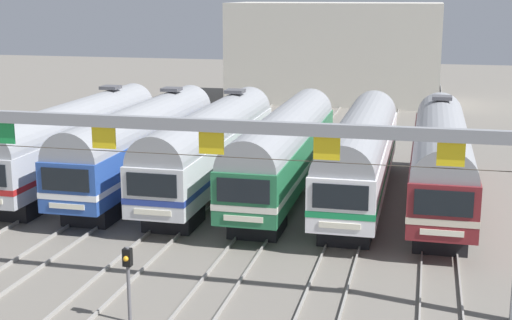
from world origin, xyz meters
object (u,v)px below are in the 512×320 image
Objects in this scene: commuter_train_green at (284,148)px; commuter_train_maroon at (441,155)px; commuter_train_stainless at (75,138)px; yard_signal_mast at (128,270)px; commuter_train_silver at (212,144)px; commuter_train_white at (361,151)px; catenary_gantry at (157,148)px; commuter_train_blue at (142,141)px.

commuter_train_green is 8.11m from commuter_train_maroon.
commuter_train_stainless is 6.83× the size of yard_signal_mast.
commuter_train_white is (8.11, -0.00, -0.00)m from commuter_train_silver.
commuter_train_white is at bearing -0.03° from commuter_train_silver.
catenary_gantry is (2.03, -13.50, 2.66)m from commuter_train_silver.
commuter_train_silver is 4.06m from commuter_train_green.
commuter_train_white is 1.00× the size of commuter_train_maroon.
commuter_train_silver is 1.00× the size of commuter_train_white.
catenary_gantry is (10.14, -13.50, 2.66)m from commuter_train_stainless.
commuter_train_green and commuter_train_white have the same top height.
yard_signal_mast is at bearing -110.28° from commuter_train_white.
commuter_train_blue is at bearing 114.26° from catenary_gantry.
commuter_train_white is (16.23, -0.00, -0.00)m from commuter_train_stainless.
commuter_train_stainless is at bearing 180.00° from commuter_train_maroon.
catenary_gantry is at bearing -98.55° from commuter_train_green.
commuter_train_blue is (4.06, 0.00, 0.00)m from commuter_train_stainless.
commuter_train_stainless reaches higher than commuter_train_green.
catenary_gantry reaches higher than commuter_train_green.
commuter_train_silver is at bearing 97.02° from yard_signal_mast.
commuter_train_maroon reaches higher than yard_signal_mast.
yard_signal_mast is at bearing -121.62° from commuter_train_maroon.
commuter_train_green is (4.06, -0.00, -0.00)m from commuter_train_silver.
commuter_train_blue reaches higher than commuter_train_green.
commuter_train_silver reaches higher than commuter_train_white.
commuter_train_white is (12.17, -0.00, -0.00)m from commuter_train_blue.
commuter_train_green is 1.00× the size of commuter_train_maroon.
commuter_train_white is at bearing -179.94° from commuter_train_maroon.
catenary_gantry is at bearing -81.46° from commuter_train_silver.
commuter_train_white is at bearing 65.73° from catenary_gantry.
commuter_train_stainless reaches higher than commuter_train_white.
commuter_train_blue is 1.00× the size of commuter_train_green.
commuter_train_white is 17.57m from yard_signal_mast.
commuter_train_silver is 1.00× the size of commuter_train_maroon.
commuter_train_maroon is at bearing 0.03° from commuter_train_green.
commuter_train_silver is 8.11m from commuter_train_white.
commuter_train_stainless is 16.23m from commuter_train_white.
commuter_train_green is 1.00× the size of commuter_train_white.
commuter_train_stainless is 1.00× the size of commuter_train_green.
catenary_gantry is at bearing -126.92° from commuter_train_maroon.
catenary_gantry is 9.65× the size of yard_signal_mast.
yard_signal_mast is at bearing -97.02° from commuter_train_green.
commuter_train_stainless is 1.00× the size of commuter_train_silver.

